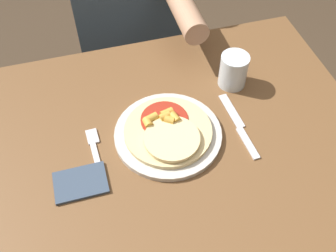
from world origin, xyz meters
TOP-DOWN VIEW (x-y plane):
  - dining_table at (0.00, 0.00)m, footprint 1.00×0.87m
  - plate at (-0.01, 0.06)m, footprint 0.27×0.27m
  - pizza at (-0.01, 0.05)m, footprint 0.22×0.22m
  - fork at (-0.19, 0.05)m, footprint 0.03×0.18m
  - knife at (0.17, 0.04)m, footprint 0.03×0.22m
  - drinking_glass at (0.21, 0.19)m, footprint 0.08×0.08m
  - napkin at (-0.24, -0.02)m, footprint 0.12×0.08m
  - person_diner at (0.02, 0.68)m, footprint 0.39×0.52m

SIDE VIEW (x-z plane):
  - dining_table at x=0.00m, z-range 0.25..0.99m
  - person_diner at x=0.02m, z-range 0.09..1.26m
  - fork at x=-0.19m, z-range 0.74..0.75m
  - knife at x=0.17m, z-range 0.74..0.75m
  - napkin at x=-0.24m, z-range 0.74..0.75m
  - plate at x=-0.01m, z-range 0.74..0.75m
  - pizza at x=-0.01m, z-range 0.75..0.78m
  - drinking_glass at x=0.21m, z-range 0.74..0.84m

